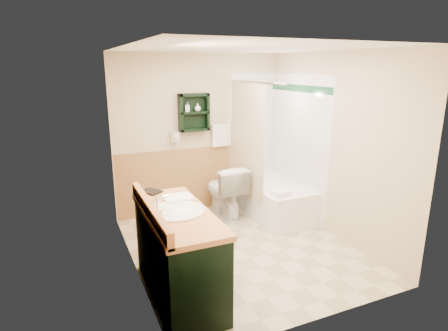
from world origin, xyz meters
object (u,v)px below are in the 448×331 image
Objects in this scene: soap_bottle_b at (198,108)px; toilet at (224,191)px; vanity at (179,254)px; vanity_book at (145,185)px; hair_dryer at (175,137)px; soap_bottle_a at (188,110)px; wall_shelf at (194,112)px; bathtub at (271,198)px.

toilet is at bearing -52.67° from soap_bottle_b.
vanity is 6.51× the size of vanity_book.
hair_dryer is 1.09m from toilet.
toilet is at bearing -39.73° from soap_bottle_a.
hair_dryer is at bearing 73.84° from vanity.
hair_dryer reaches higher than vanity_book.
soap_bottle_a is 0.16m from soap_bottle_b.
hair_dryer reaches higher than toilet.
vanity is at bearing -113.81° from wall_shelf.
hair_dryer is 1.65m from vanity_book.
soap_bottle_a is (0.96, 1.42, 0.61)m from vanity_book.
soap_bottle_a is (0.20, -0.03, 0.40)m from hair_dryer.
vanity is 1.73× the size of toilet.
vanity is 0.83m from vanity_book.
toilet is at bearing 164.79° from bathtub.
vanity_book is (-2.08, -0.87, 0.74)m from bathtub.
toilet is 1.85m from vanity_book.
wall_shelf is 2.48m from vanity.
vanity is at bearing -142.41° from bathtub.
wall_shelf is at bearing 22.42° from vanity_book.
soap_bottle_b is (-0.97, 0.55, 1.36)m from bathtub.
wall_shelf is 0.08m from soap_bottle_b.
vanity_book is 1.91m from soap_bottle_b.
wall_shelf is 1.25m from toilet.
hair_dryer is 0.17× the size of vanity.
hair_dryer is 1.76× the size of soap_bottle_a.
bathtub is 2.38m from vanity_book.
bathtub is (1.33, -0.58, -0.95)m from hair_dryer.
soap_bottle_a reaches higher than hair_dryer.
soap_bottle_b reaches higher than vanity.
hair_dryer reaches higher than vanity.
wall_shelf reaches higher than hair_dryer.
vanity_book is at bearing 105.29° from vanity.
hair_dryer is at bearing 175.24° from wall_shelf.
hair_dryer is at bearing 171.49° from soap_bottle_a.
soap_bottle_a is at bearing 180.00° from soap_bottle_b.
wall_shelf is 0.11m from soap_bottle_a.
soap_bottle_a is at bearing 68.54° from vanity.
hair_dryer is 1.12× the size of vanity_book.
toilet is 1.29m from soap_bottle_b.
bathtub is at bearing -23.48° from hair_dryer.
bathtub is 1.76m from soap_bottle_b.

